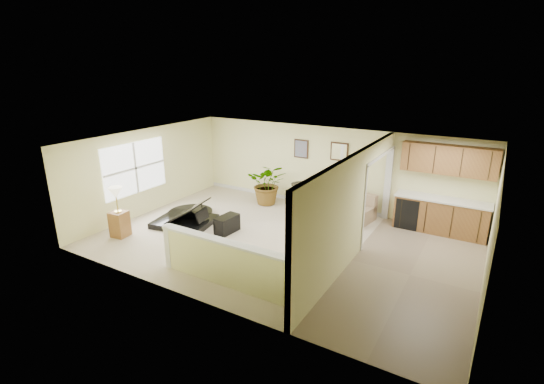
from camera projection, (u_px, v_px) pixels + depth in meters
The scene contains 20 objects.
floor at pixel (281, 243), 9.87m from camera, with size 9.00×9.00×0.00m, color beige.
back_wall at pixel (329, 168), 11.94m from camera, with size 9.00×0.04×2.50m, color #EDEBA2.
front_wall at pixel (199, 242), 7.03m from camera, with size 9.00×0.04×2.50m, color #EDEBA2.
left_wall at pixel (149, 171), 11.65m from camera, with size 0.04×6.00×2.50m, color #EDEBA2.
right_wall at pixel (492, 235), 7.32m from camera, with size 0.04×6.00×2.50m, color #EDEBA2.
ceiling at pixel (281, 144), 9.09m from camera, with size 9.00×6.00×0.04m, color silver.
kitchen_vinyl at pixel (410, 275), 8.36m from camera, with size 2.70×6.00×0.01m, color gray.
interior_partition at pixel (356, 207), 8.83m from camera, with size 0.18×5.99×2.50m.
pony_half_wall at pixel (228, 263), 7.79m from camera, with size 3.42×0.22×1.00m.
left_window at pixel (135, 168), 11.17m from camera, with size 0.05×2.15×1.45m, color white.
wall_art_left at pixel (301, 149), 12.22m from camera, with size 0.48×0.04×0.58m.
wall_mirror at pixel (339, 152), 11.60m from camera, with size 0.55×0.04×0.55m.
kitchen_cabinets at pixel (438, 200), 10.30m from camera, with size 2.36×0.65×2.33m.
piano at pixel (186, 202), 10.95m from camera, with size 1.96×1.99×1.43m.
piano_bench at pixel (227, 224), 10.40m from camera, with size 0.35×0.69×0.46m, color black.
loveseat at pixel (343, 205), 11.42m from camera, with size 1.87×1.24×0.99m.
accent_table at pixel (300, 193), 11.98m from camera, with size 0.56×0.56×0.81m.
palm_plant at pixel (268, 184), 12.41m from camera, with size 1.51×1.42×1.34m.
small_plant at pixel (349, 212), 11.14m from camera, with size 0.39×0.39×0.62m.
lamp_stand at pixel (119, 216), 10.08m from camera, with size 0.44×0.44×1.33m.
Camera 1 is at (4.37, -7.86, 4.29)m, focal length 26.00 mm.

